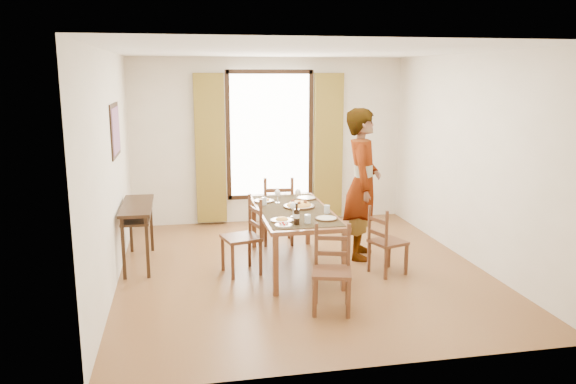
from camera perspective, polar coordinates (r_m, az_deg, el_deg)
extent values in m
plane|color=#582A1B|center=(7.20, 1.37, -7.82)|extent=(5.00, 5.00, 0.00)
cube|color=silver|center=(9.30, -1.89, 5.21)|extent=(4.50, 0.10, 2.70)
cube|color=silver|center=(4.50, 8.25, -2.07)|extent=(4.50, 0.10, 2.70)
cube|color=silver|center=(6.76, -17.57, 2.14)|extent=(0.10, 5.00, 2.70)
cube|color=silver|center=(7.67, 18.10, 3.21)|extent=(0.10, 5.00, 2.70)
cube|color=white|center=(6.79, 1.48, 14.34)|extent=(4.50, 5.00, 0.04)
cube|color=white|center=(9.26, -1.87, 5.80)|extent=(1.30, 0.04, 2.00)
cube|color=olive|center=(9.12, -7.90, 4.34)|extent=(0.48, 0.10, 2.40)
cube|color=olive|center=(9.43, 4.11, 4.66)|extent=(0.48, 0.10, 2.40)
cube|color=black|center=(7.30, -17.16, 6.02)|extent=(0.02, 0.86, 0.66)
cube|color=#BC5023|center=(7.30, -17.08, 6.03)|extent=(0.01, 0.76, 0.56)
cube|color=black|center=(7.43, -15.11, -1.35)|extent=(0.38, 1.20, 0.04)
cube|color=black|center=(7.46, -15.06, -2.25)|extent=(0.34, 1.10, 0.03)
cube|color=black|center=(7.02, -16.38, -5.59)|extent=(0.04, 0.04, 0.76)
cube|color=black|center=(8.07, -15.69, -3.28)|extent=(0.04, 0.04, 0.76)
cube|color=black|center=(6.99, -14.09, -5.52)|extent=(0.04, 0.04, 0.76)
cube|color=black|center=(8.05, -13.70, -3.21)|extent=(0.04, 0.04, 0.76)
cube|color=brown|center=(7.09, 0.61, -2.02)|extent=(0.91, 1.96, 0.05)
cube|color=black|center=(7.09, 0.61, -1.80)|extent=(0.84, 1.80, 0.01)
cube|color=brown|center=(6.26, -1.26, -7.50)|extent=(0.06, 0.06, 0.70)
cube|color=brown|center=(8.00, -3.49, -3.20)|extent=(0.06, 0.06, 0.70)
cube|color=brown|center=(6.44, 5.73, -7.02)|extent=(0.06, 0.06, 0.70)
cube|color=brown|center=(8.14, 2.03, -2.93)|extent=(0.06, 0.06, 0.70)
cube|color=#55321C|center=(6.96, -4.79, -4.67)|extent=(0.51, 0.51, 0.04)
cube|color=#55321C|center=(7.13, -6.64, -6.20)|extent=(0.04, 0.04, 0.45)
cube|color=#55321C|center=(7.25, -3.93, -5.84)|extent=(0.04, 0.04, 0.45)
cube|color=#55321C|center=(6.80, -5.64, -7.06)|extent=(0.04, 0.04, 0.45)
cube|color=#55321C|center=(6.93, -2.81, -6.67)|extent=(0.04, 0.04, 0.45)
cube|color=#55321C|center=(7.12, -3.91, -2.17)|extent=(0.04, 0.04, 0.50)
cube|color=#55321C|center=(6.80, -2.78, -2.84)|extent=(0.04, 0.04, 0.50)
cube|color=#55321C|center=(6.98, -3.35, -3.30)|extent=(0.12, 0.36, 0.05)
cube|color=#55321C|center=(6.94, -3.36, -1.86)|extent=(0.12, 0.36, 0.05)
cube|color=#55321C|center=(8.18, -1.08, -1.94)|extent=(0.48, 0.48, 0.04)
cube|color=#55321C|center=(8.44, 0.10, -3.16)|extent=(0.04, 0.04, 0.48)
cube|color=#55321C|center=(8.08, 0.40, -3.86)|extent=(0.04, 0.04, 0.48)
cube|color=#55321C|center=(8.41, -2.48, -3.24)|extent=(0.04, 0.04, 0.48)
cube|color=#55321C|center=(8.04, -2.30, -3.94)|extent=(0.04, 0.04, 0.48)
cube|color=#55321C|center=(7.95, 0.42, -0.39)|extent=(0.04, 0.04, 0.53)
cube|color=#55321C|center=(7.91, -2.32, -0.46)|extent=(0.04, 0.04, 0.53)
cube|color=#55321C|center=(7.95, -0.95, -1.17)|extent=(0.38, 0.06, 0.05)
cube|color=#55321C|center=(7.91, -0.95, 0.17)|extent=(0.38, 0.06, 0.05)
cube|color=#55321C|center=(5.86, 4.48, -8.12)|extent=(0.49, 0.49, 0.04)
cube|color=#55321C|center=(5.78, 2.72, -10.64)|extent=(0.04, 0.04, 0.43)
cube|color=#55321C|center=(6.10, 2.84, -9.42)|extent=(0.04, 0.04, 0.43)
cube|color=#55321C|center=(5.78, 6.15, -10.70)|extent=(0.04, 0.04, 0.43)
cube|color=#55321C|center=(6.10, 6.08, -9.48)|extent=(0.04, 0.04, 0.43)
cube|color=#55321C|center=(5.96, 2.89, -5.36)|extent=(0.03, 0.03, 0.47)
cube|color=#55321C|center=(5.96, 6.17, -5.42)|extent=(0.03, 0.03, 0.47)
cube|color=#55321C|center=(5.99, 4.52, -6.26)|extent=(0.33, 0.12, 0.05)
cube|color=#55321C|center=(5.94, 4.54, -4.69)|extent=(0.33, 0.12, 0.05)
cube|color=#55321C|center=(7.04, 10.12, -5.02)|extent=(0.48, 0.48, 0.04)
cube|color=#55321C|center=(7.09, 11.92, -6.68)|extent=(0.04, 0.04, 0.40)
cube|color=#55321C|center=(6.89, 9.91, -7.17)|extent=(0.04, 0.04, 0.40)
cube|color=#55321C|center=(7.32, 10.21, -6.03)|extent=(0.04, 0.04, 0.40)
cube|color=#55321C|center=(7.12, 8.22, -6.47)|extent=(0.04, 0.04, 0.40)
cube|color=#55321C|center=(6.75, 9.98, -3.76)|extent=(0.03, 0.03, 0.45)
cube|color=#55321C|center=(6.99, 8.27, -3.16)|extent=(0.03, 0.03, 0.45)
cube|color=#55321C|center=(6.90, 9.08, -4.17)|extent=(0.13, 0.31, 0.04)
cube|color=#55321C|center=(6.86, 9.13, -2.88)|extent=(0.13, 0.31, 0.04)
imported|color=gray|center=(7.50, 7.57, 0.80)|extent=(1.04, 0.96, 2.00)
cylinder|color=silver|center=(6.90, 3.98, -1.75)|extent=(0.07, 0.07, 0.10)
cylinder|color=silver|center=(7.32, -2.44, -0.93)|extent=(0.07, 0.07, 0.10)
cylinder|color=silver|center=(6.43, 2.01, -2.75)|extent=(0.07, 0.07, 0.10)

